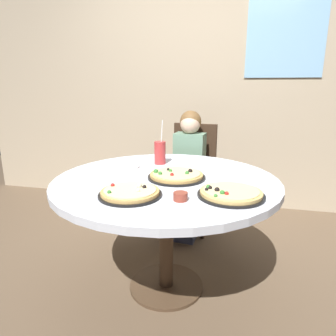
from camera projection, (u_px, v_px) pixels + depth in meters
The scene contains 11 objects.
ground_plane at pixel (166, 286), 2.01m from camera, with size 8.00×8.00×0.00m, color brown.
wall_with_window at pixel (203, 69), 3.18m from camera, with size 5.20×0.14×2.90m.
dining_table at pixel (166, 192), 1.84m from camera, with size 1.34×1.34×0.75m.
chair_wooden at pixel (192, 170), 2.81m from camera, with size 0.44×0.44×0.95m.
diner_child at pixel (187, 181), 2.65m from camera, with size 0.29×0.42×1.08m.
pizza_veggie at pixel (176, 175), 1.82m from camera, with size 0.35×0.35×0.05m.
pizza_cheese at pixel (231, 193), 1.52m from camera, with size 0.34×0.34×0.05m.
pizza_pepperoni at pixel (130, 193), 1.52m from camera, with size 0.32×0.32×0.05m.
soda_cup at pixel (160, 153), 2.13m from camera, with size 0.08×0.08×0.31m.
sauce_bowl at pixel (180, 196), 1.46m from camera, with size 0.07×0.07×0.04m, color brown.
plate_small at pixel (126, 167), 2.06m from camera, with size 0.18×0.18×0.01m, color white.
Camera 1 is at (0.41, -1.69, 1.28)m, focal length 32.53 mm.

